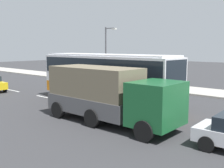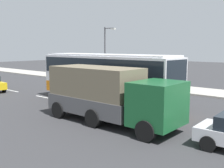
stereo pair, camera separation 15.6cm
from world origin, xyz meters
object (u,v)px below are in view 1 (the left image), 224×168
at_px(coach_bus, 106,73).
at_px(street_lamp, 107,51).
at_px(cargo_truck, 108,93).
at_px(pedestrian_near_curb, 169,79).

bearing_deg(coach_bus, street_lamp, 133.67).
xyz_separation_m(cargo_truck, pedestrian_near_curb, (-3.31, 12.70, -0.58)).
bearing_deg(street_lamp, coach_bus, -48.08).
height_order(pedestrian_near_curb, street_lamp, street_lamp).
relative_size(cargo_truck, street_lamp, 1.27).
xyz_separation_m(coach_bus, pedestrian_near_curb, (0.07, 9.14, -1.19)).
relative_size(coach_bus, street_lamp, 1.86).
bearing_deg(pedestrian_near_curb, street_lamp, 96.36).
bearing_deg(pedestrian_near_curb, cargo_truck, -169.54).
distance_m(cargo_truck, pedestrian_near_curb, 13.13).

